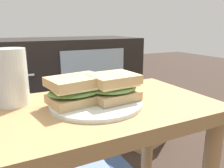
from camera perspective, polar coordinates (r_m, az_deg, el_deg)
name	(u,v)px	position (r m, az deg, el deg)	size (l,w,h in m)	color
side_table	(107,134)	(0.62, -1.21, -12.74)	(0.56, 0.36, 0.46)	#A37A4C
tv_cabinet	(65,82)	(1.54, -11.83, 0.53)	(0.96, 0.46, 0.58)	black
plate	(96,103)	(0.58, -4.19, -4.77)	(0.24, 0.24, 0.01)	silver
sandwich_front	(77,90)	(0.56, -8.99, -1.49)	(0.16, 0.13, 0.07)	tan
sandwich_back	(113,87)	(0.58, 0.32, -0.70)	(0.14, 0.12, 0.07)	tan
beer_glass	(11,78)	(0.61, -24.28, 1.35)	(0.08, 0.08, 0.14)	silver
paper_bag	(144,117)	(1.28, 8.21, -8.33)	(0.26, 0.23, 0.33)	tan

